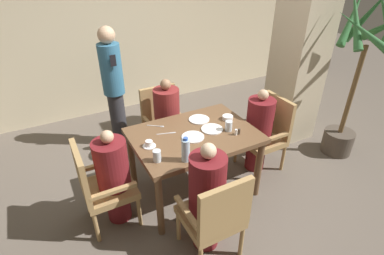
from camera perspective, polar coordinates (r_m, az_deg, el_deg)
The scene contains 26 objects.
ground_plane at distance 3.63m, azimuth 0.36°, elevation -11.55°, with size 16.00×16.00×0.00m, color #60564C.
wall_back at distance 5.13m, azimuth -13.79°, elevation 18.26°, with size 8.00×0.06×2.80m.
pillar_stone at distance 4.35m, azimuth 20.08°, elevation 14.45°, with size 0.56×0.56×2.70m.
dining_table at distance 3.21m, azimuth 0.40°, elevation -2.64°, with size 1.30×0.94×0.77m.
chair_left_side at distance 3.06m, azimuth -17.17°, elevation -10.31°, with size 0.49×0.49×0.93m.
diner_in_left_chair at distance 3.05m, azimuth -14.69°, elevation -8.95°, with size 0.32×0.32×1.06m.
chair_far_side at distance 3.96m, azimuth -5.53°, elevation 1.27°, with size 0.49×0.49×0.93m.
diner_in_far_chair at distance 3.81m, azimuth -4.73°, elevation 1.41°, with size 0.32×0.32×1.13m.
chair_right_side at distance 3.83m, azimuth 14.10°, elevation -0.72°, with size 0.49×0.49×0.93m.
diner_in_right_chair at distance 3.72m, azimuth 12.55°, elevation -0.48°, with size 0.32×0.32×1.09m.
chair_near_corner at distance 2.66m, azimuth 4.43°, elevation -16.31°, with size 0.49×0.49×0.93m.
diner_in_near_chair at distance 2.68m, azimuth 2.85°, elevation -13.08°, with size 0.32×0.32×1.14m.
standing_host at distance 4.15m, azimuth -14.73°, elevation 7.80°, with size 0.28×0.32×1.66m.
potted_palm at distance 4.25m, azimuth 28.45°, elevation 6.82°, with size 0.86×0.82×2.15m.
plate_main_left at distance 3.09m, azimuth 0.17°, elevation -1.80°, with size 0.23×0.23×0.01m.
plate_main_right at distance 3.41m, azimuth 1.36°, elevation 1.56°, with size 0.23×0.23×0.01m.
plate_dessert_center at distance 3.23m, azimuth 3.83°, elevation -0.29°, with size 0.23×0.23×0.01m.
teacup_with_saucer at distance 2.97m, azimuth -8.17°, elevation -3.16°, with size 0.13×0.13×0.06m.
bowl_small at distance 3.44m, azimuth 6.81°, elevation 1.88°, with size 0.12×0.12×0.05m.
water_bottle at distance 2.71m, azimuth -1.21°, elevation -4.31°, with size 0.08×0.08×0.25m.
glass_tall_near at distance 2.75m, azimuth -6.68°, elevation -5.39°, with size 0.08×0.08×0.11m.
glass_tall_mid at distance 3.21m, azimuth 7.00°, elevation 0.30°, with size 0.08×0.08×0.11m.
salt_shaker at distance 3.15m, azimuth 8.38°, elevation -0.89°, with size 0.03×0.03×0.07m.
pepper_shaker at distance 3.17m, azimuth 8.95°, elevation -0.74°, with size 0.03×0.03×0.06m.
fork_beside_plate at distance 3.31m, azimuth -6.65°, elevation 0.28°, with size 0.16×0.13×0.00m.
knife_beside_plate at distance 3.17m, azimuth -4.74°, elevation -1.10°, with size 0.20×0.07×0.00m.
Camera 1 is at (-1.28, -2.35, 2.44)m, focal length 28.00 mm.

